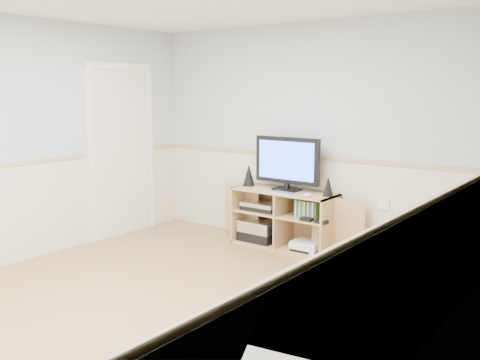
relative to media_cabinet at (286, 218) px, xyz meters
The scene contains 11 objects.
room 2.12m from the media_cabinet, 89.77° to the right, with size 4.04×4.54×2.54m.
media_cabinet is the anchor object (origin of this frame).
monitor 0.64m from the media_cabinet, 90.00° to the right, with size 0.81×0.18×0.60m.
speaker_left 0.68m from the media_cabinet, behind, with size 0.14×0.14×0.26m, color black.
speaker_right 0.68m from the media_cabinet, ahead, with size 0.11×0.11×0.21m, color black.
keyboard 0.38m from the media_cabinet, 68.92° to the right, with size 0.28×0.11×0.01m, color white.
mouse 0.54m from the media_cabinet, 27.20° to the right, with size 0.10×0.06×0.04m, color white.
av_components 0.34m from the media_cabinet, behind, with size 0.52×0.32×0.47m.
game_consoles 0.41m from the media_cabinet, 12.23° to the right, with size 0.45×0.30×0.11m.
game_cases 0.36m from the media_cabinet, 13.06° to the right, with size 0.27×0.14×0.19m, color #3F8C3F.
wall_outlet 1.11m from the media_cabinet, ahead, with size 0.12×0.03×0.12m, color white.
Camera 1 is at (3.08, -2.97, 1.75)m, focal length 40.00 mm.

